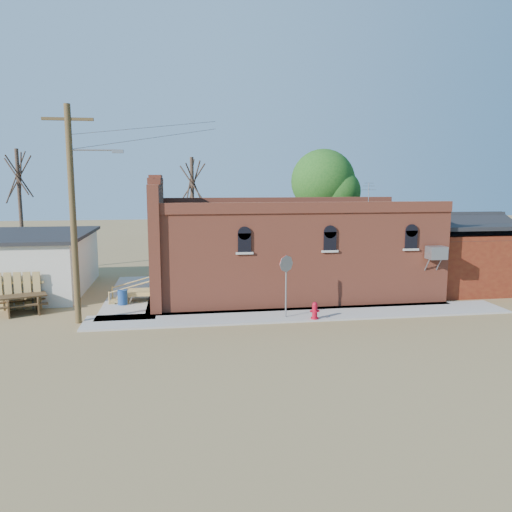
{
  "coord_description": "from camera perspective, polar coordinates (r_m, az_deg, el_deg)",
  "views": [
    {
      "loc": [
        -3.9,
        -20.18,
        5.94
      ],
      "look_at": [
        -0.29,
        3.13,
        2.4
      ],
      "focal_mm": 35.0,
      "sensor_mm": 36.0,
      "label": 1
    }
  ],
  "objects": [
    {
      "name": "tree_bare_far",
      "position": [
        35.65,
        -25.55,
        8.39
      ],
      "size": [
        2.8,
        2.8,
        8.16
      ],
      "color": "#473428",
      "rests_on": "ground"
    },
    {
      "name": "tree_leafy",
      "position": [
        35.1,
        7.67,
        8.45
      ],
      "size": [
        4.4,
        4.4,
        8.15
      ],
      "color": "#473428",
      "rests_on": "ground"
    },
    {
      "name": "brick_bar",
      "position": [
        26.51,
        3.35,
        0.72
      ],
      "size": [
        16.4,
        7.97,
        6.3
      ],
      "color": "#A64A32",
      "rests_on": "ground"
    },
    {
      "name": "red_shed",
      "position": [
        30.17,
        21.98,
        0.93
      ],
      "size": [
        5.4,
        6.4,
        4.3
      ],
      "color": "#5B190F",
      "rests_on": "ground"
    },
    {
      "name": "tree_bare_near",
      "position": [
        33.19,
        -7.33,
        8.51
      ],
      "size": [
        2.8,
        2.8,
        7.65
      ],
      "color": "#473428",
      "rests_on": "ground"
    },
    {
      "name": "sidewalk_west",
      "position": [
        26.94,
        -13.73,
        -4.36
      ],
      "size": [
        2.6,
        10.0,
        0.08
      ],
      "primitive_type": "cube",
      "color": "#9E9991",
      "rests_on": "ground"
    },
    {
      "name": "stop_sign",
      "position": [
        21.49,
        3.46,
        -1.56
      ],
      "size": [
        0.66,
        0.44,
        2.73
      ],
      "rotation": [
        0.0,
        0.0,
        0.12
      ],
      "color": "gray",
      "rests_on": "sidewalk_south"
    },
    {
      "name": "trash_barrel",
      "position": [
        24.82,
        -15.0,
        -4.58
      ],
      "size": [
        0.54,
        0.54,
        0.71
      ],
      "primitive_type": "cylinder",
      "rotation": [
        0.0,
        0.0,
        -0.19
      ],
      "color": "navy",
      "rests_on": "sidewalk_west"
    },
    {
      "name": "sidewalk_south",
      "position": [
        22.55,
        5.41,
        -6.67
      ],
      "size": [
        19.0,
        2.2,
        0.08
      ],
      "primitive_type": "cube",
      "color": "#9E9991",
      "rests_on": "ground"
    },
    {
      "name": "picnic_table",
      "position": [
        25.02,
        -25.13,
        -4.72
      ],
      "size": [
        2.42,
        2.12,
        0.84
      ],
      "rotation": [
        0.0,
        0.0,
        0.35
      ],
      "color": "#46321C",
      "rests_on": "ground"
    },
    {
      "name": "fire_hydrant",
      "position": [
        21.67,
        6.73,
        -6.21
      ],
      "size": [
        0.41,
        0.38,
        0.74
      ],
      "rotation": [
        0.0,
        0.0,
        -0.04
      ],
      "color": "#9E091C",
      "rests_on": "sidewalk_south"
    },
    {
      "name": "ground",
      "position": [
        21.39,
        2.07,
        -7.59
      ],
      "size": [
        120.0,
        120.0,
        0.0
      ],
      "primitive_type": "plane",
      "color": "olive",
      "rests_on": "ground"
    },
    {
      "name": "utility_pole",
      "position": [
        21.83,
        -20.08,
        4.95
      ],
      "size": [
        3.12,
        0.26,
        9.0
      ],
      "color": "#45351B",
      "rests_on": "ground"
    }
  ]
}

